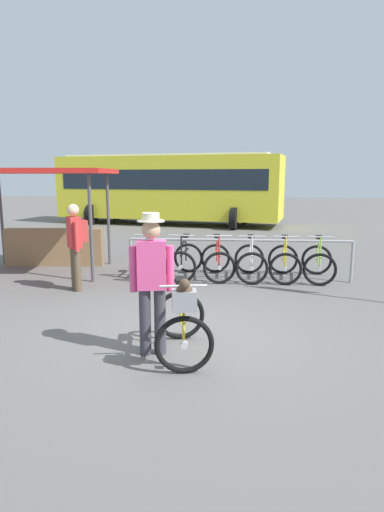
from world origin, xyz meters
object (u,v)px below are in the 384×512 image
object	(u,v)px
racked_bike_black	(185,261)
pedestrian_with_backpack	(76,241)
market_stall	(46,209)
racked_bike_teal	(152,260)
racked_bike_lime	(318,263)
racked_bike_white	(251,262)
person_with_featured_bike	(152,278)
bus_distant	(169,185)
racked_bike_red	(217,261)
racked_bike_yellow	(284,262)
featured_bicycle	(182,320)

from	to	relation	value
racked_bike_black	pedestrian_with_backpack	xyz separation A→B (m)	(-1.88, -1.27, 0.57)
pedestrian_with_backpack	market_stall	xyz separation A→B (m)	(-1.37, 1.75, 0.46)
racked_bike_teal	racked_bike_black	size ratio (longest dim) A/B	1.03
racked_bike_lime	racked_bike_teal	bearing A→B (deg)	-177.85
racked_bike_white	racked_bike_lime	size ratio (longest dim) A/B	0.99
racked_bike_teal	person_with_featured_bike	world-z (taller)	person_with_featured_bike
pedestrian_with_backpack	bus_distant	distance (m)	11.64
racked_bike_black	market_stall	xyz separation A→B (m)	(-3.26, 0.48, 1.03)
racked_bike_red	racked_bike_black	bearing A→B (deg)	-177.85
racked_bike_red	bus_distant	xyz separation A→B (m)	(-2.83, 10.31, 1.37)
racked_bike_red	bus_distant	size ratio (longest dim) A/B	0.11
racked_bike_black	racked_bike_red	bearing A→B (deg)	2.15
racked_bike_yellow	pedestrian_with_backpack	distance (m)	4.24
racked_bike_lime	pedestrian_with_backpack	bearing A→B (deg)	-163.64
racked_bike_lime	market_stall	xyz separation A→B (m)	(-6.05, 0.38, 1.03)
pedestrian_with_backpack	bus_distant	bearing A→B (deg)	91.21
racked_bike_teal	racked_bike_yellow	bearing A→B (deg)	2.15
racked_bike_teal	racked_bike_red	bearing A→B (deg)	2.15
featured_bicycle	pedestrian_with_backpack	world-z (taller)	pedestrian_with_backpack
racked_bike_teal	person_with_featured_bike	distance (m)	4.15
racked_bike_teal	pedestrian_with_backpack	xyz separation A→B (m)	(-1.19, -1.24, 0.57)
racked_bike_red	pedestrian_with_backpack	world-z (taller)	pedestrian_with_backpack
person_with_featured_bike	pedestrian_with_backpack	distance (m)	3.45
racked_bike_red	pedestrian_with_backpack	distance (m)	2.95
featured_bicycle	bus_distant	xyz separation A→B (m)	(-2.67, 14.49, 1.25)
market_stall	racked_bike_yellow	bearing A→B (deg)	-4.32
racked_bike_teal	pedestrian_with_backpack	bearing A→B (deg)	-133.64
featured_bicycle	racked_bike_lime	bearing A→B (deg)	62.09
person_with_featured_bike	racked_bike_yellow	bearing A→B (deg)	64.90
racked_bike_lime	racked_bike_black	bearing A→B (deg)	-177.85
racked_bike_white	racked_bike_yellow	distance (m)	0.70
bus_distant	racked_bike_black	bearing A→B (deg)	-78.36
racked_bike_teal	racked_bike_black	distance (m)	0.70
racked_bike_yellow	bus_distant	size ratio (longest dim) A/B	0.11
racked_bike_red	pedestrian_with_backpack	size ratio (longest dim) A/B	0.72
market_stall	racked_bike_lime	bearing A→B (deg)	-3.57
racked_bike_black	racked_bike_yellow	distance (m)	2.10
racked_bike_teal	featured_bicycle	xyz separation A→B (m)	(1.24, -4.12, 0.12)
racked_bike_lime	featured_bicycle	bearing A→B (deg)	-117.91
racked_bike_yellow	pedestrian_with_backpack	xyz separation A→B (m)	(-3.98, -1.35, 0.57)
pedestrian_with_backpack	racked_bike_lime	bearing A→B (deg)	16.36
racked_bike_yellow	racked_bike_red	bearing A→B (deg)	-177.85
racked_bike_lime	featured_bicycle	xyz separation A→B (m)	(-2.25, -4.26, 0.12)
racked_bike_yellow	person_with_featured_bike	size ratio (longest dim) A/B	0.65
pedestrian_with_backpack	racked_bike_yellow	bearing A→B (deg)	18.70
racked_bike_teal	bus_distant	bearing A→B (deg)	97.86
racked_bike_black	person_with_featured_bike	xyz separation A→B (m)	(0.17, -4.05, 0.58)
racked_bike_yellow	featured_bicycle	bearing A→B (deg)	-110.19
racked_bike_yellow	racked_bike_lime	distance (m)	0.70
racked_bike_teal	person_with_featured_bike	xyz separation A→B (m)	(0.87, -4.02, 0.58)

